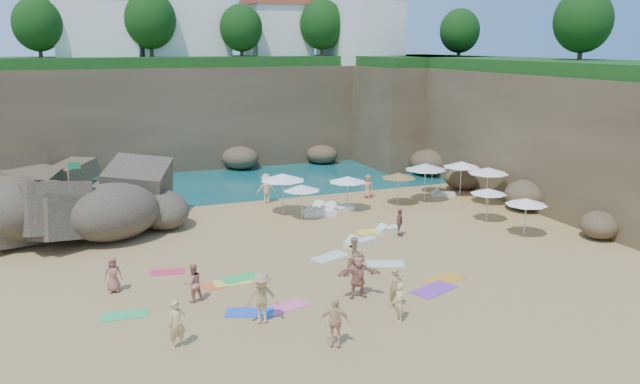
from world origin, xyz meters
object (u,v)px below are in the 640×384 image
object	(u,v)px
rock_outcrop	(91,234)
person_stand_5	(93,226)
parasol_0	(283,177)
person_stand_0	(177,324)
person_stand_2	(266,188)
parasol_2	(426,167)
person_stand_6	(399,302)
person_stand_3	(400,223)
parasol_1	(348,179)
flag_pole	(71,184)
lounger_0	(325,207)
person_stand_1	(193,283)
person_stand_4	(368,186)

from	to	relation	value
rock_outcrop	person_stand_5	xyz separation A→B (m)	(0.15, -1.34, 0.75)
parasol_0	person_stand_0	xyz separation A→B (m)	(-8.37, -14.45, -1.43)
person_stand_2	parasol_2	bearing A→B (deg)	168.87
parasol_2	person_stand_6	distance (m)	18.05
person_stand_3	person_stand_5	distance (m)	15.70
parasol_1	person_stand_0	world-z (taller)	parasol_1
flag_pole	lounger_0	xyz separation A→B (m)	(14.18, -2.27, -2.14)
person_stand_1	lounger_0	bearing A→B (deg)	-146.24
person_stand_3	person_stand_1	bearing A→B (deg)	140.83
person_stand_1	person_stand_3	world-z (taller)	person_stand_1
person_stand_0	person_stand_6	size ratio (longest dim) A/B	1.14
parasol_0	rock_outcrop	bearing A→B (deg)	179.40
parasol_0	parasol_2	distance (m)	9.35
rock_outcrop	person_stand_6	world-z (taller)	rock_outcrop
parasol_2	person_stand_4	distance (m)	3.99
lounger_0	person_stand_2	bearing A→B (deg)	108.14
parasol_2	person_stand_6	xyz separation A→B (m)	(-9.94, -14.99, -1.53)
lounger_0	person_stand_0	world-z (taller)	person_stand_0
parasol_2	person_stand_2	distance (m)	10.13
person_stand_6	parasol_0	bearing A→B (deg)	175.33
person_stand_2	person_stand_3	xyz separation A→B (m)	(4.48, -9.24, -0.20)
person_stand_1	rock_outcrop	bearing A→B (deg)	-86.47
person_stand_0	person_stand_6	xyz separation A→B (m)	(7.78, -0.85, -0.10)
rock_outcrop	flag_pole	world-z (taller)	flag_pole
flag_pole	parasol_1	size ratio (longest dim) A/B	1.60
flag_pole	parasol_1	world-z (taller)	flag_pole
parasol_0	person_stand_3	distance (m)	7.75
flag_pole	person_stand_2	world-z (taller)	flag_pole
parasol_0	parasol_2	size ratio (longest dim) A/B	1.00
lounger_0	person_stand_4	size ratio (longest dim) A/B	1.31
parasol_1	person_stand_6	bearing A→B (deg)	-106.84
person_stand_2	person_stand_6	distance (m)	18.31
parasol_1	person_stand_4	xyz separation A→B (m)	(2.57, 2.56, -1.20)
person_stand_4	parasol_0	bearing A→B (deg)	-116.33
flag_pole	parasol_2	world-z (taller)	flag_pole
rock_outcrop	person_stand_4	bearing A→B (deg)	6.13
rock_outcrop	person_stand_5	world-z (taller)	rock_outcrop
person_stand_0	person_stand_1	size ratio (longest dim) A/B	1.08
parasol_2	lounger_0	world-z (taller)	parasol_2
lounger_0	parasol_0	bearing A→B (deg)	156.37
lounger_0	person_stand_0	bearing A→B (deg)	-154.46
person_stand_5	person_stand_4	bearing A→B (deg)	7.50
parasol_1	person_stand_5	world-z (taller)	parasol_1
parasol_2	flag_pole	bearing A→B (deg)	172.45
rock_outcrop	person_stand_0	size ratio (longest dim) A/B	4.99
person_stand_5	parasol_1	bearing A→B (deg)	-0.67
parasol_2	lounger_0	distance (m)	6.95
person_stand_0	person_stand_1	bearing A→B (deg)	59.74
person_stand_1	person_stand_5	bearing A→B (deg)	-84.95
parasol_1	parasol_2	xyz separation A→B (m)	(5.49, 0.30, 0.31)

